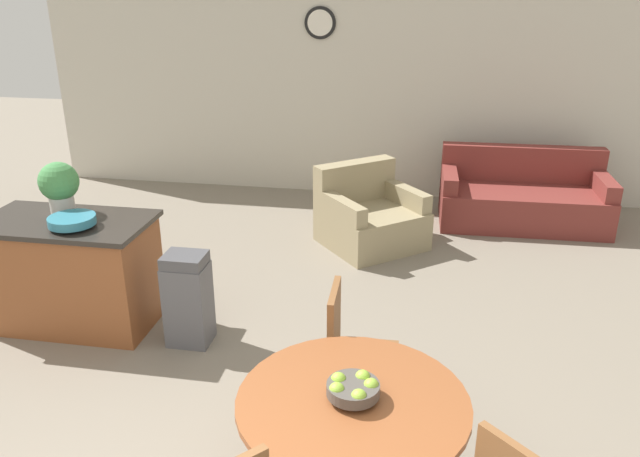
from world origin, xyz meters
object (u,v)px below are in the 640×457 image
object	(u,v)px
kitchen_island	(72,272)
armchair	(369,218)
dining_table	(352,426)
teal_bowl	(72,221)
potted_plant	(59,185)
couch	(522,199)
dining_chair_far_side	(352,349)
trash_bin	(188,299)
fruit_bowl	(353,388)

from	to	relation	value
kitchen_island	armchair	xyz separation A→B (m)	(2.18, 2.05, -0.17)
dining_table	teal_bowl	distance (m)	2.75
kitchen_island	potted_plant	size ratio (longest dim) A/B	3.19
kitchen_island	couch	distance (m)	4.86
teal_bowl	couch	bearing A→B (deg)	39.93
potted_plant	kitchen_island	bearing A→B (deg)	-59.49
dining_table	armchair	xyz separation A→B (m)	(-0.27, 3.63, -0.28)
dining_chair_far_side	trash_bin	bearing A→B (deg)	-117.95
potted_plant	trash_bin	size ratio (longest dim) A/B	0.56
teal_bowl	kitchen_island	bearing A→B (deg)	140.91
couch	armchair	bearing A→B (deg)	-152.55
fruit_bowl	teal_bowl	xyz separation A→B (m)	(-2.30, 1.46, 0.16)
fruit_bowl	dining_chair_far_side	bearing A→B (deg)	97.10
armchair	kitchen_island	bearing A→B (deg)	-176.53
couch	armchair	size ratio (longest dim) A/B	1.46
dining_chair_far_side	teal_bowl	bearing A→B (deg)	-108.41
kitchen_island	armchair	world-z (taller)	kitchen_island
couch	armchair	distance (m)	1.90
fruit_bowl	trash_bin	xyz separation A→B (m)	(-1.44, 1.46, -0.42)
fruit_bowl	armchair	bearing A→B (deg)	94.30
dining_table	dining_chair_far_side	xyz separation A→B (m)	(-0.10, 0.80, -0.07)
dining_table	trash_bin	xyz separation A→B (m)	(-1.44, 1.46, -0.20)
trash_bin	potted_plant	bearing A→B (deg)	165.99
dining_chair_far_side	trash_bin	xyz separation A→B (m)	(-1.34, 0.66, -0.13)
couch	armchair	xyz separation A→B (m)	(-1.66, -0.92, -0.00)
dining_table	kitchen_island	xyz separation A→B (m)	(-2.45, 1.58, -0.11)
fruit_bowl	potted_plant	xyz separation A→B (m)	(-2.54, 1.73, 0.34)
potted_plant	armchair	world-z (taller)	potted_plant
teal_bowl	trash_bin	world-z (taller)	teal_bowl
potted_plant	couch	xyz separation A→B (m)	(3.93, 2.81, -0.84)
couch	dining_chair_far_side	bearing A→B (deg)	-113.08
potted_plant	couch	world-z (taller)	potted_plant
kitchen_island	couch	size ratio (longest dim) A/B	0.71
fruit_bowl	trash_bin	distance (m)	2.09
kitchen_island	trash_bin	size ratio (longest dim) A/B	1.79
dining_chair_far_side	potted_plant	xyz separation A→B (m)	(-2.44, 0.93, 0.63)
dining_table	dining_chair_far_side	size ratio (longest dim) A/B	1.28
kitchen_island	teal_bowl	world-z (taller)	teal_bowl
fruit_bowl	kitchen_island	bearing A→B (deg)	147.19
dining_chair_far_side	kitchen_island	bearing A→B (deg)	-110.14
teal_bowl	potted_plant	xyz separation A→B (m)	(-0.24, 0.28, 0.18)
dining_table	teal_bowl	xyz separation A→B (m)	(-2.30, 1.46, 0.39)
fruit_bowl	potted_plant	bearing A→B (deg)	145.71
fruit_bowl	trash_bin	world-z (taller)	fruit_bowl
kitchen_island	trash_bin	bearing A→B (deg)	-6.90
kitchen_island	teal_bowl	xyz separation A→B (m)	(0.15, -0.12, 0.50)
dining_table	fruit_bowl	xyz separation A→B (m)	(0.00, 0.00, 0.23)
potted_plant	teal_bowl	bearing A→B (deg)	-48.79
kitchen_island	potted_plant	world-z (taller)	potted_plant
dining_table	dining_chair_far_side	world-z (taller)	dining_chair_far_side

